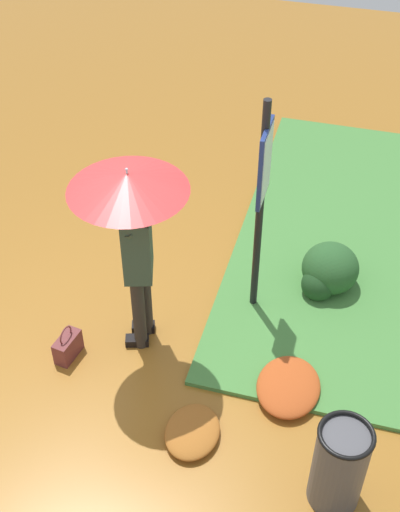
% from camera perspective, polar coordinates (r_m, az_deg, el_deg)
% --- Properties ---
extents(ground_plane, '(18.00, 18.00, 0.00)m').
position_cam_1_polar(ground_plane, '(6.52, -6.54, -8.36)').
color(ground_plane, '#9E6623').
extents(person_with_umbrella, '(0.96, 0.96, 2.04)m').
position_cam_1_polar(person_with_umbrella, '(5.55, -5.63, 3.41)').
color(person_with_umbrella, '#2D2823').
rests_on(person_with_umbrella, ground_plane).
extents(info_sign_post, '(0.44, 0.07, 2.30)m').
position_cam_1_polar(info_sign_post, '(6.02, 5.19, 5.60)').
color(info_sign_post, black).
rests_on(info_sign_post, ground_plane).
extents(handbag, '(0.32, 0.19, 0.37)m').
position_cam_1_polar(handbag, '(6.51, -10.89, -7.36)').
color(handbag, brown).
rests_on(handbag, ground_plane).
extents(trash_bin, '(0.42, 0.42, 0.83)m').
position_cam_1_polar(trash_bin, '(5.42, 11.45, -16.65)').
color(trash_bin, '#4C4C51').
rests_on(trash_bin, ground_plane).
extents(shrub_cluster, '(0.63, 0.58, 0.52)m').
position_cam_1_polar(shrub_cluster, '(7.06, 10.55, -1.25)').
color(shrub_cluster, '#285628').
rests_on(shrub_cluster, ground_plane).
extents(leaf_pile_near_person, '(0.70, 0.56, 0.15)m').
position_cam_1_polar(leaf_pile_near_person, '(6.22, 7.33, -10.68)').
color(leaf_pile_near_person, '#B74C1E').
rests_on(leaf_pile_near_person, ground_plane).
extents(leaf_pile_by_bench, '(0.57, 0.45, 0.12)m').
position_cam_1_polar(leaf_pile_by_bench, '(5.91, -0.63, -14.34)').
color(leaf_pile_by_bench, '#A86023').
rests_on(leaf_pile_by_bench, ground_plane).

